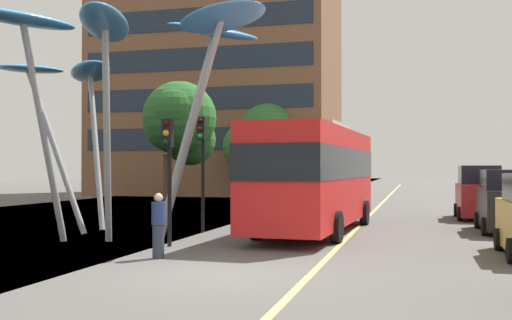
{
  "coord_description": "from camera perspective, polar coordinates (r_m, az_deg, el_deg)",
  "views": [
    {
      "loc": [
        4.05,
        -12.26,
        2.24
      ],
      "look_at": [
        -1.11,
        7.32,
        2.5
      ],
      "focal_mm": 42.91,
      "sensor_mm": 36.0,
      "label": 1
    }
  ],
  "objects": [
    {
      "name": "pedestrian",
      "position": [
        15.4,
        -9.09,
        -6.07
      ],
      "size": [
        0.34,
        0.34,
        1.61
      ],
      "color": "#2D3342",
      "rests_on": "ground"
    },
    {
      "name": "traffic_light_opposite",
      "position": [
        34.67,
        2.81,
        0.14
      ],
      "size": [
        0.28,
        0.42,
        3.83
      ],
      "color": "black",
      "rests_on": "ground"
    },
    {
      "name": "traffic_light_kerb_near",
      "position": [
        17.52,
        -8.18,
        0.53
      ],
      "size": [
        0.28,
        0.42,
        3.62
      ],
      "color": "black",
      "rests_on": "ground"
    },
    {
      "name": "tree_pavement_far",
      "position": [
        44.88,
        0.65,
        2.1
      ],
      "size": [
        5.36,
        5.45,
        7.0
      ],
      "color": "brown",
      "rests_on": "ground"
    },
    {
      "name": "traffic_light_island_mid",
      "position": [
        28.93,
        0.51,
        -0.4
      ],
      "size": [
        0.28,
        0.42,
        3.31
      ],
      "color": "black",
      "rests_on": "ground"
    },
    {
      "name": "backdrop_building",
      "position": [
        53.84,
        -3.37,
        10.08
      ],
      "size": [
        19.53,
        12.34,
        24.66
      ],
      "color": "brown",
      "rests_on": "ground"
    },
    {
      "name": "tree_pavement_near",
      "position": [
        33.24,
        -7.15,
        3.47
      ],
      "size": [
        3.99,
        4.62,
        6.91
      ],
      "color": "brown",
      "rests_on": "ground"
    },
    {
      "name": "street_lamp",
      "position": [
        13.3,
        -21.81,
        9.89
      ],
      "size": [
        1.72,
        0.44,
        7.28
      ],
      "color": "gray",
      "rests_on": "ground"
    },
    {
      "name": "traffic_light_kerb_far",
      "position": [
        21.21,
        -5.06,
        1.0
      ],
      "size": [
        0.28,
        0.42,
        3.99
      ],
      "color": "black",
      "rests_on": "ground"
    },
    {
      "name": "ground",
      "position": [
        13.35,
        -6.39,
        -10.61
      ],
      "size": [
        120.0,
        240.0,
        0.1
      ],
      "color": "#54514F"
    },
    {
      "name": "red_bus",
      "position": [
        21.41,
        5.6,
        -1.19
      ],
      "size": [
        3.14,
        10.69,
        3.79
      ],
      "color": "red",
      "rests_on": "ground"
    },
    {
      "name": "car_side_street",
      "position": [
        28.44,
        20.06,
        -3.01
      ],
      "size": [
        1.94,
        4.07,
        2.34
      ],
      "color": "maroon",
      "rests_on": "ground"
    },
    {
      "name": "leaf_sculpture",
      "position": [
        21.6,
        -12.22,
        9.6
      ],
      "size": [
        11.01,
        10.89,
        7.81
      ],
      "color": "#9EA0A5",
      "rests_on": "ground"
    },
    {
      "name": "car_parked_far",
      "position": [
        22.96,
        22.4,
        -3.71
      ],
      "size": [
        1.95,
        4.05,
        2.18
      ],
      "color": "black",
      "rests_on": "ground"
    }
  ]
}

